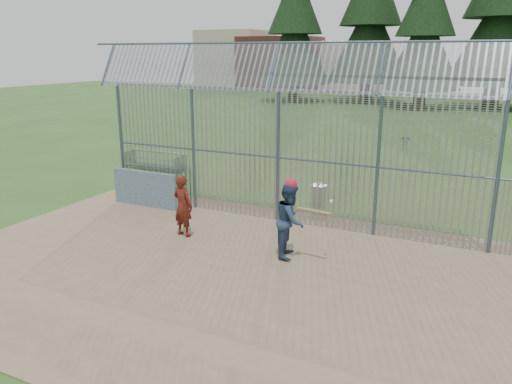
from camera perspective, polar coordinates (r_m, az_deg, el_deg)
The scene contains 11 objects.
ground at distance 12.66m, azimuth -3.99°, elevation -7.90°, with size 120.00×120.00×0.00m, color #2D511E.
dirt_infield at distance 12.26m, azimuth -5.17°, elevation -8.69°, with size 14.00×10.00×0.02m, color #756047.
dugout_wall at distance 17.19m, azimuth -12.58°, elevation 0.37°, with size 2.50×0.12×1.20m, color #38566B.
batter at distance 12.61m, azimuth 3.94°, elevation -3.24°, with size 0.93×0.72×1.91m, color navy.
onlooker at distance 14.14m, azimuth -8.35°, elevation -1.57°, with size 0.64×0.42×1.76m, color maroon.
bg_kid_seated at distance 27.54m, azimuth 16.70°, elevation 5.54°, with size 0.58×0.24×1.00m, color slate.
batting_gear at distance 12.31m, azimuth 4.44°, elevation 0.43°, with size 1.28×0.39×0.74m.
trash_can at distance 16.97m, azimuth 7.12°, elevation -0.41°, with size 0.56×0.56×0.82m.
bleacher at distance 22.78m, azimuth -11.53°, elevation 3.64°, with size 3.00×0.95×0.72m.
backstop_fence at distance 14.30m, azimuth 9.10°, elevation 4.63°, with size 20.09×0.81×5.30m.
distant_buildings at distance 72.58m, azimuth 2.40°, elevation 14.59°, with size 26.50×10.50×8.00m.
Camera 1 is at (5.84, -10.02, 5.07)m, focal length 35.00 mm.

